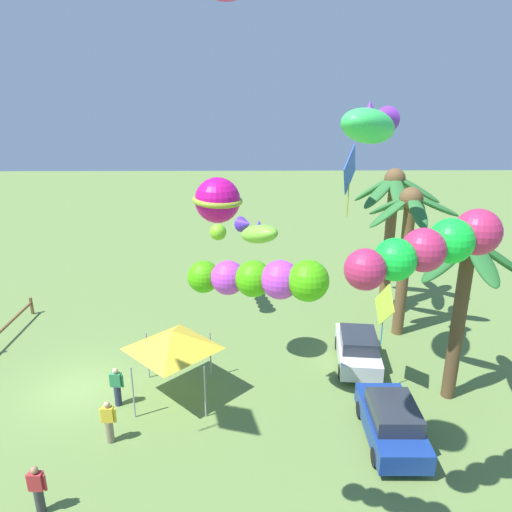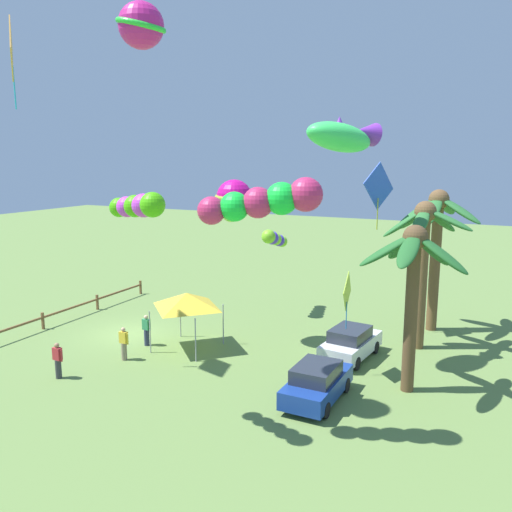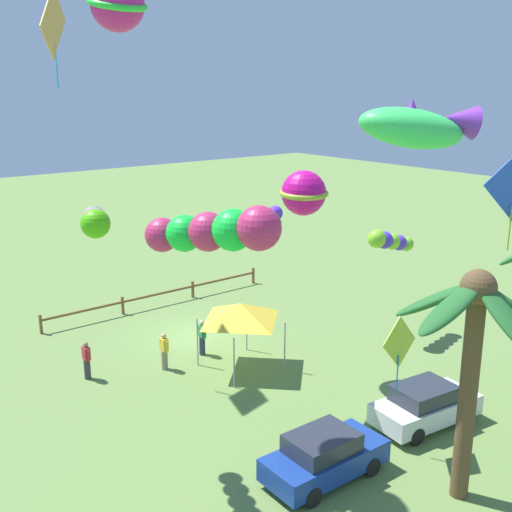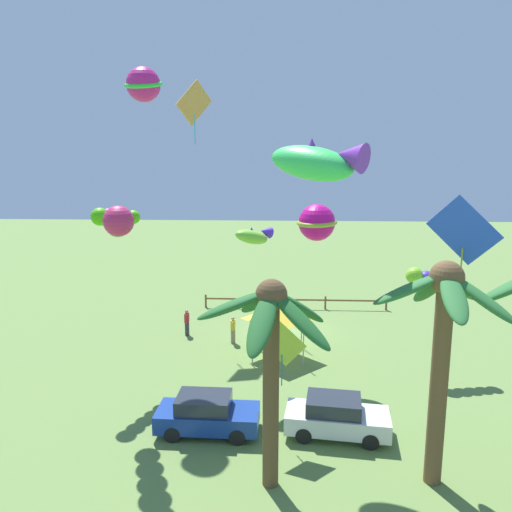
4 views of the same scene
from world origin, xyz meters
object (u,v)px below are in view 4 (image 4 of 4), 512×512
parked_car_1 (336,416)px  spectator_2 (269,329)px  kite_tube_7 (115,217)px  kite_fish_6 (254,236)px  kite_fish_1 (317,162)px  kite_diamond_8 (194,104)px  festival_tent (278,312)px  kite_ball_2 (143,85)px  palm_tree_0 (444,324)px  kite_diamond_5 (282,344)px  kite_diamond_4 (464,232)px  spectator_1 (233,330)px  spectator_0 (187,322)px  palm_tree_1 (271,335)px  kite_tube_9 (434,281)px  kite_ball_3 (317,223)px  kite_tube_0 (118,223)px  parked_car_0 (207,414)px

parked_car_1 → spectator_2: bearing=-73.8°
kite_tube_7 → kite_fish_6: bearing=179.6°
kite_fish_1 → kite_fish_6: kite_fish_1 is taller
kite_fish_6 → kite_diamond_8: bearing=-63.6°
festival_tent → kite_ball_2: kite_ball_2 is taller
palm_tree_0 → kite_diamond_5: (4.93, -2.30, -1.62)m
kite_diamond_4 → kite_fish_6: (7.58, -4.51, -0.87)m
spectator_1 → kite_fish_6: 8.11m
spectator_0 → spectator_1: (-2.90, 1.16, 0.00)m
palm_tree_0 → kite_diamond_4: size_ratio=2.09×
palm_tree_1 → parked_car_1: palm_tree_1 is taller
festival_tent → kite_tube_9: size_ratio=0.96×
festival_tent → kite_fish_1: size_ratio=0.74×
kite_diamond_5 → parked_car_1: bearing=-170.6°
kite_ball_2 → kite_ball_3: bearing=-174.2°
parked_car_1 → kite_ball_2: bearing=-31.7°
kite_tube_0 → kite_tube_7: bearing=-69.6°
palm_tree_0 → kite_diamond_5: bearing=-25.0°
kite_fish_1 → kite_diamond_5: (1.16, 0.74, -6.53)m
parked_car_1 → kite_tube_7: (9.70, -4.51, 7.07)m
palm_tree_0 → kite_fish_1: kite_fish_1 is taller
kite_diamond_8 → kite_tube_9: size_ratio=1.25×
kite_diamond_4 → kite_fish_1: bearing=-4.9°
spectator_1 → spectator_2: (-2.05, -0.27, 0.00)m
kite_fish_1 → kite_tube_9: size_ratio=1.30×
kite_fish_1 → kite_tube_9: 10.29m
parked_car_0 → festival_tent: 8.35m
palm_tree_0 → kite_diamond_8: kite_diamond_8 is taller
kite_tube_0 → kite_diamond_4: size_ratio=1.08×
spectator_0 → spectator_2: same height
kite_tube_9 → kite_tube_0: bearing=22.6°
kite_tube_0 → spectator_2: bearing=-120.9°
parked_car_1 → kite_diamond_8: bearing=-59.4°
kite_ball_3 → kite_diamond_8: (6.87, -6.52, 6.22)m
palm_tree_1 → kite_ball_2: bearing=-54.4°
spectator_2 → kite_ball_3: size_ratio=0.60×
parked_car_1 → spectator_0: spectator_0 is taller
kite_tube_0 → kite_fish_1: 7.69m
kite_fish_1 → kite_tube_0: bearing=-2.1°
spectator_2 → kite_fish_1: bearing=101.5°
spectator_1 → festival_tent: bearing=144.8°
kite_diamond_8 → kite_tube_0: bearing=85.6°
palm_tree_1 → festival_tent: (-0.17, -10.72, -2.58)m
kite_diamond_5 → kite_fish_6: size_ratio=1.28×
kite_tube_9 → parked_car_1: bearing=50.0°
kite_ball_2 → kite_ball_3: kite_ball_2 is taller
spectator_0 → kite_ball_2: bearing=84.3°
festival_tent → kite_diamond_4: 11.41m
kite_fish_1 → kite_diamond_8: (6.43, -12.06, 3.41)m
kite_ball_3 → kite_fish_6: 3.29m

